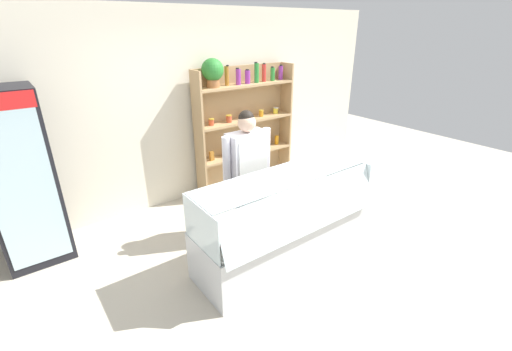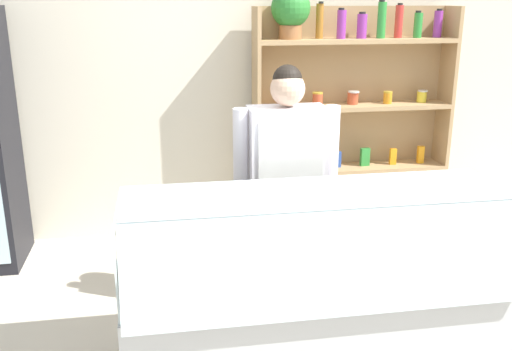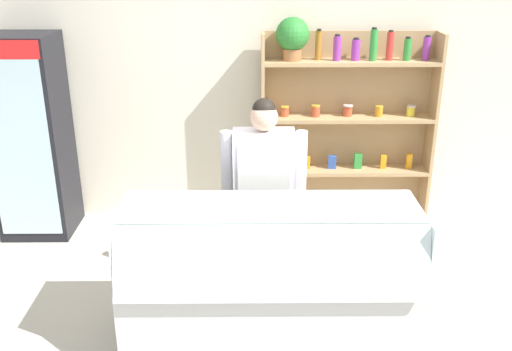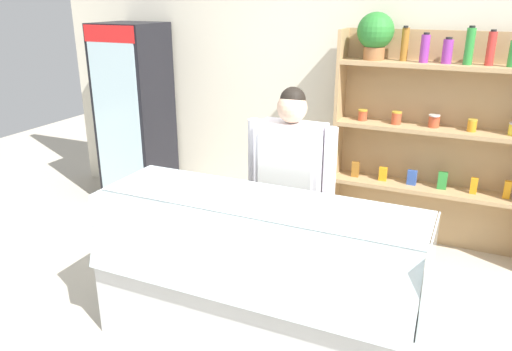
% 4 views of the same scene
% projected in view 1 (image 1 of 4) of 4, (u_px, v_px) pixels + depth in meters
% --- Properties ---
extents(ground_plane, '(12.00, 12.00, 0.00)m').
position_uv_depth(ground_plane, '(290.00, 251.00, 4.04)').
color(ground_plane, beige).
extents(back_wall, '(6.80, 0.10, 2.70)m').
position_uv_depth(back_wall, '(199.00, 107.00, 5.02)').
color(back_wall, silver).
rests_on(back_wall, ground).
extents(drinks_fridge, '(0.64, 0.60, 1.91)m').
position_uv_depth(drinks_fridge, '(21.00, 180.00, 3.58)').
color(drinks_fridge, black).
rests_on(drinks_fridge, ground).
extents(shelving_unit, '(1.66, 0.31, 2.04)m').
position_uv_depth(shelving_unit, '(240.00, 116.00, 5.22)').
color(shelving_unit, tan).
rests_on(shelving_unit, ground).
extents(deli_display_case, '(2.03, 0.75, 1.01)m').
position_uv_depth(deli_display_case, '(283.00, 234.00, 3.80)').
color(deli_display_case, silver).
rests_on(deli_display_case, ground).
extents(shop_clerk, '(0.66, 0.25, 1.59)m').
position_uv_depth(shop_clerk, '(248.00, 166.00, 4.00)').
color(shop_clerk, '#2D2D38').
rests_on(shop_clerk, ground).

